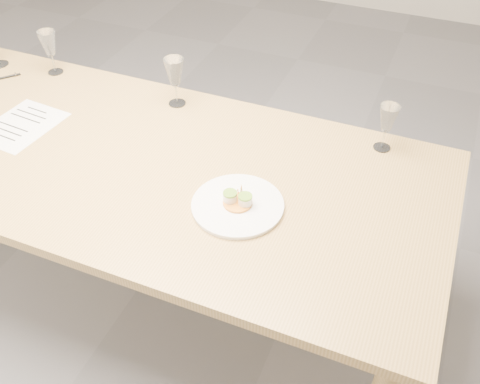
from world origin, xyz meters
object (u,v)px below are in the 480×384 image
at_px(dining_table, 121,167).
at_px(wine_glass_1, 49,44).
at_px(wine_glass_2, 175,73).
at_px(ballpoint_pen, 4,78).
at_px(dinner_plate, 238,205).
at_px(wine_glass_3, 388,119).
at_px(recipe_sheet, 21,125).

relative_size(dining_table, wine_glass_1, 12.34).
bearing_deg(wine_glass_2, ballpoint_pen, -172.23).
height_order(dinner_plate, ballpoint_pen, dinner_plate).
xyz_separation_m(ballpoint_pen, wine_glass_3, (1.65, 0.13, 0.12)).
height_order(ballpoint_pen, wine_glass_2, wine_glass_2).
distance_m(dinner_plate, wine_glass_1, 1.22).
xyz_separation_m(ballpoint_pen, wine_glass_1, (0.18, 0.13, 0.13)).
height_order(ballpoint_pen, wine_glass_3, wine_glass_3).
bearing_deg(wine_glass_2, wine_glass_1, 177.83).
distance_m(recipe_sheet, wine_glass_2, 0.63).
bearing_deg(ballpoint_pen, wine_glass_3, -45.74).
bearing_deg(wine_glass_1, ballpoint_pen, -142.84).
height_order(wine_glass_1, wine_glass_3, wine_glass_1).
distance_m(dining_table, dinner_plate, 0.54).
relative_size(dinner_plate, wine_glass_2, 1.49).
bearing_deg(wine_glass_2, recipe_sheet, -142.67).
height_order(dining_table, dinner_plate, dinner_plate).
bearing_deg(dinner_plate, recipe_sheet, 173.59).
height_order(wine_glass_1, wine_glass_2, wine_glass_2).
xyz_separation_m(wine_glass_1, wine_glass_3, (1.47, -0.01, -0.01)).
bearing_deg(dining_table, wine_glass_3, 24.12).
relative_size(dinner_plate, ballpoint_pen, 2.59).
distance_m(recipe_sheet, ballpoint_pen, 0.41).
relative_size(dinner_plate, recipe_sheet, 0.92).
relative_size(dinner_plate, wine_glass_1, 1.55).
distance_m(ballpoint_pen, wine_glass_2, 0.82).
bearing_deg(wine_glass_1, dinner_plate, -24.73).
distance_m(wine_glass_1, wine_glass_3, 1.47).
relative_size(recipe_sheet, wine_glass_1, 1.69).
xyz_separation_m(dining_table, wine_glass_2, (0.05, 0.38, 0.21)).
height_order(wine_glass_2, wine_glass_3, wine_glass_2).
bearing_deg(recipe_sheet, wine_glass_3, 21.46).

